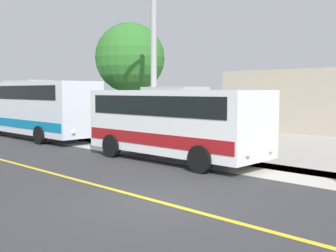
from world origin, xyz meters
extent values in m
plane|color=#3D6633|center=(0.00, 0.00, 0.00)|extent=(120.00, 120.00, 0.00)
cube|color=#333335|center=(0.00, 0.00, 0.00)|extent=(8.00, 100.00, 0.01)
cube|color=#B2ADA3|center=(-5.20, 0.00, 0.00)|extent=(2.40, 100.00, 0.01)
cube|color=gold|center=(0.00, 0.00, 0.01)|extent=(0.16, 100.00, 0.00)
cube|color=white|center=(-4.52, -3.64, 1.49)|extent=(2.44, 7.27, 2.29)
cube|color=maroon|center=(-4.52, -3.64, 0.90)|extent=(2.48, 7.13, 0.44)
cube|color=black|center=(-4.52, -3.64, 2.09)|extent=(2.48, 6.54, 0.70)
cube|color=gray|center=(-4.52, -3.64, 2.70)|extent=(1.46, 2.18, 0.12)
cylinder|color=black|center=(-5.74, -1.39, 0.45)|extent=(0.25, 0.90, 0.90)
cylinder|color=black|center=(-3.30, -1.39, 0.45)|extent=(0.25, 0.90, 0.90)
cylinder|color=black|center=(-5.74, -5.89, 0.45)|extent=(0.25, 0.90, 0.90)
cylinder|color=black|center=(-3.30, -5.89, 0.45)|extent=(0.25, 0.90, 0.90)
sphere|color=#F2EACC|center=(-5.19, 0.02, 0.70)|extent=(0.20, 0.20, 0.20)
sphere|color=#F2EACC|center=(-3.85, 0.02, 0.70)|extent=(0.20, 0.20, 0.20)
cube|color=silver|center=(-4.47, -14.93, 1.71)|extent=(2.35, 10.97, 2.72)
cube|color=#0C72A5|center=(-4.47, -14.93, 0.90)|extent=(2.39, 10.75, 0.44)
cube|color=black|center=(-4.47, -14.93, 2.52)|extent=(2.39, 9.88, 0.70)
cube|color=gray|center=(-4.47, -14.93, 3.13)|extent=(1.41, 3.29, 0.12)
cylinder|color=black|center=(-5.65, -11.52, 0.45)|extent=(0.25, 0.90, 0.90)
cylinder|color=black|center=(-3.30, -11.52, 0.45)|extent=(0.25, 0.90, 0.90)
cylinder|color=black|center=(-5.65, -18.33, 0.45)|extent=(0.25, 0.90, 0.90)
sphere|color=#F2EACC|center=(-5.12, -9.42, 0.70)|extent=(0.20, 0.20, 0.20)
sphere|color=#F2EACC|center=(-3.83, -9.42, 0.70)|extent=(0.20, 0.20, 0.20)
cylinder|color=#9E9EA3|center=(-5.00, -5.26, 3.59)|extent=(0.24, 0.24, 7.18)
cylinder|color=#4C3826|center=(-7.40, -9.51, 1.48)|extent=(0.36, 0.36, 2.96)
sphere|color=#2D6B28|center=(-7.40, -9.51, 4.31)|extent=(3.60, 3.60, 3.60)
camera|label=1|loc=(6.68, 6.82, 2.63)|focal=43.89mm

